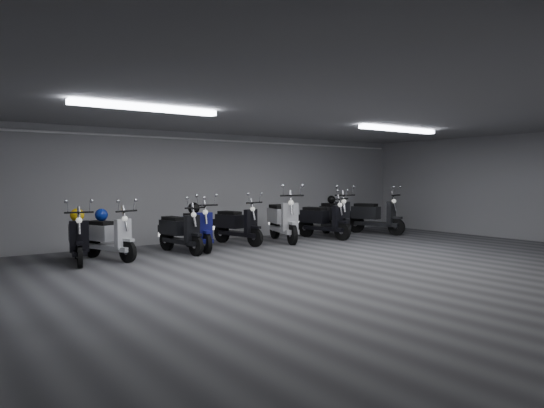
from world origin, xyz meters
TOP-DOWN VIEW (x-y plane):
  - floor at (0.00, 0.00)m, footprint 14.00×10.00m
  - ceiling at (0.00, 0.00)m, footprint 14.00×10.00m
  - back_wall at (0.00, 5.00)m, footprint 14.00×0.01m
  - right_wall at (7.00, 0.00)m, footprint 0.01×10.00m
  - fluor_strip_left at (-3.00, 1.00)m, footprint 2.40×0.18m
  - fluor_strip_right at (3.00, 1.00)m, footprint 2.40×0.18m
  - conduit at (0.00, 4.92)m, footprint 13.60×0.05m
  - scooter_1 at (-3.48, 3.32)m, footprint 0.91×1.77m
  - scooter_2 at (-2.89, 3.33)m, footprint 1.08×1.75m
  - scooter_3 at (-1.33, 3.33)m, footprint 0.79×1.75m
  - scooter_4 at (-0.82, 3.54)m, footprint 0.81×1.81m
  - scooter_5 at (0.41, 3.78)m, footprint 0.94×1.84m
  - scooter_6 at (1.66, 3.59)m, footprint 1.25×2.12m
  - scooter_7 at (2.92, 3.45)m, footprint 0.98×1.90m
  - scooter_8 at (3.65, 3.78)m, footprint 1.25×2.05m
  - scooter_9 at (4.90, 3.40)m, footprint 1.18×2.01m
  - helmet_0 at (-3.43, 3.54)m, footprint 0.27×0.27m
  - helmet_1 at (3.74, 4.04)m, footprint 0.23×0.23m
  - helmet_2 at (-0.78, 3.78)m, footprint 0.27×0.27m
  - helmet_3 at (-2.96, 3.55)m, footprint 0.25×0.25m

SIDE VIEW (x-z plane):
  - floor at x=0.00m, z-range -0.01..0.00m
  - scooter_2 at x=-2.89m, z-range 0.00..1.24m
  - scooter_1 at x=-3.48m, z-range 0.00..1.26m
  - scooter_3 at x=-1.33m, z-range 0.00..1.26m
  - scooter_4 at x=-0.82m, z-range 0.00..1.30m
  - scooter_5 at x=0.41m, z-range 0.00..1.30m
  - scooter_7 at x=2.92m, z-range 0.00..1.35m
  - scooter_9 at x=4.90m, z-range 0.00..1.42m
  - scooter_8 at x=3.65m, z-range 0.00..1.45m
  - scooter_6 at x=1.66m, z-range 0.00..1.50m
  - helmet_3 at x=-2.96m, z-range 0.77..1.02m
  - helmet_0 at x=-3.43m, z-range 0.78..1.04m
  - helmet_2 at x=-0.78m, z-range 0.81..1.08m
  - helmet_1 at x=3.74m, z-range 0.90..1.13m
  - back_wall at x=0.00m, z-range 0.00..2.80m
  - right_wall at x=7.00m, z-range 0.00..2.80m
  - conduit at x=0.00m, z-range 2.59..2.65m
  - fluor_strip_left at x=-3.00m, z-range 2.70..2.78m
  - fluor_strip_right at x=3.00m, z-range 2.70..2.78m
  - ceiling at x=0.00m, z-range 2.80..2.81m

